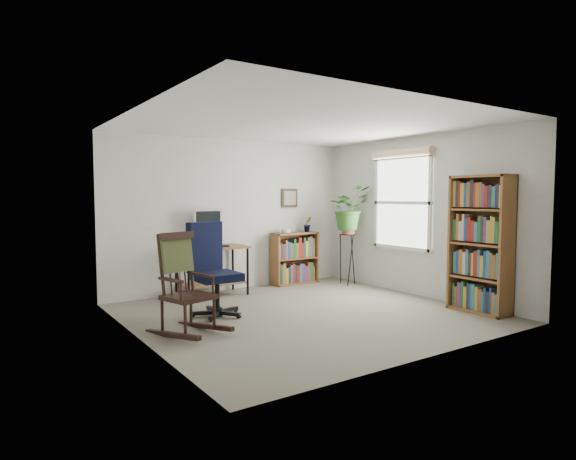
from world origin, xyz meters
TOP-DOWN VIEW (x-y plane):
  - floor at (0.00, 0.00)m, footprint 4.20×4.00m
  - ceiling at (0.00, 0.00)m, footprint 4.20×4.00m
  - wall_back at (0.00, 2.00)m, footprint 4.20×0.00m
  - wall_front at (0.00, -2.00)m, footprint 4.20×0.00m
  - wall_left at (-2.10, 0.00)m, footprint 0.00×4.00m
  - wall_right at (2.10, 0.00)m, footprint 0.00×4.00m
  - window at (2.06, 0.30)m, footprint 0.12×1.20m
  - desk at (-0.51, 1.70)m, footprint 1.04×0.57m
  - monitor at (-0.51, 1.84)m, footprint 0.46×0.16m
  - keyboard at (-0.51, 1.58)m, footprint 0.40×0.15m
  - office_chair at (-0.99, 0.51)m, footprint 0.79×0.79m
  - rocking_chair at (-1.59, -0.03)m, footprint 0.81×1.09m
  - low_bookshelf at (1.09, 1.82)m, footprint 0.83×0.28m
  - tall_bookshelf at (1.92, -1.19)m, footprint 0.33×0.77m
  - plant_stand at (1.80, 1.25)m, footprint 0.36×0.36m
  - spider_plant at (1.80, 1.25)m, footprint 1.69×1.88m
  - potted_plant_small at (1.37, 1.83)m, footprint 0.13×0.24m
  - framed_picture at (1.09, 1.97)m, footprint 0.32×0.04m

SIDE VIEW (x-z plane):
  - floor at x=0.00m, z-range 0.00..0.00m
  - desk at x=-0.51m, z-range 0.00..0.75m
  - low_bookshelf at x=1.09m, z-range 0.00..0.88m
  - plant_stand at x=1.80m, z-range 0.00..1.01m
  - rocking_chair at x=-1.59m, z-range 0.00..1.12m
  - office_chair at x=-0.99m, z-range 0.00..1.20m
  - keyboard at x=-0.51m, z-range 0.75..0.77m
  - tall_bookshelf at x=1.92m, z-range 0.00..1.77m
  - potted_plant_small at x=1.37m, z-range 0.88..0.99m
  - monitor at x=-0.51m, z-range 0.75..1.31m
  - wall_back at x=0.00m, z-range 0.00..2.40m
  - wall_front at x=0.00m, z-range 0.00..2.40m
  - wall_left at x=-2.10m, z-range 0.00..2.40m
  - wall_right at x=2.10m, z-range 0.00..2.40m
  - window at x=2.06m, z-range 0.65..2.15m
  - framed_picture at x=1.09m, z-range 1.31..1.63m
  - spider_plant at x=1.80m, z-range 0.93..2.40m
  - ceiling at x=0.00m, z-range 2.40..2.40m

